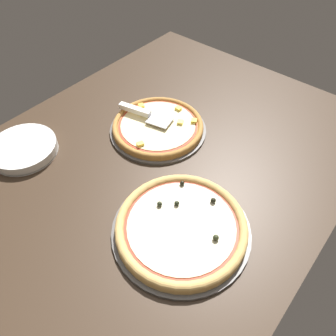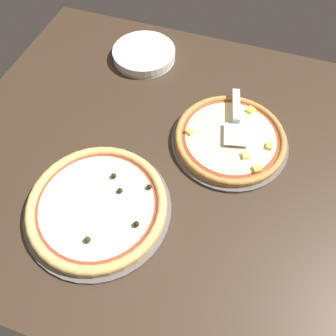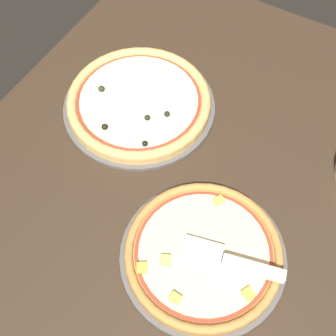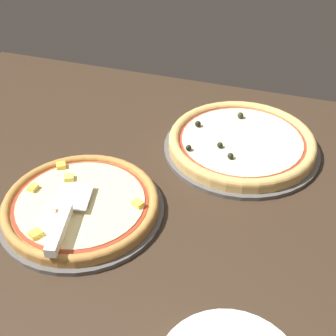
% 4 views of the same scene
% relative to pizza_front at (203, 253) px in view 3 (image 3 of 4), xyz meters
% --- Properties ---
extents(ground_plane, '(1.45, 1.12, 0.04)m').
position_rel_pizza_front_xyz_m(ground_plane, '(0.09, 0.09, -0.04)').
color(ground_plane, '#38281C').
extents(pizza_pan_front, '(0.35, 0.35, 0.01)m').
position_rel_pizza_front_xyz_m(pizza_pan_front, '(0.00, -0.00, -0.02)').
color(pizza_pan_front, '#565451').
rests_on(pizza_pan_front, ground_plane).
extents(pizza_front, '(0.33, 0.33, 0.03)m').
position_rel_pizza_front_xyz_m(pizza_front, '(0.00, 0.00, 0.00)').
color(pizza_front, '#B77F3D').
rests_on(pizza_front, pizza_pan_front).
extents(pizza_pan_back, '(0.39, 0.39, 0.01)m').
position_rel_pizza_front_xyz_m(pizza_pan_back, '(0.28, 0.33, -0.02)').
color(pizza_pan_back, '#565451').
rests_on(pizza_pan_back, ground_plane).
extents(pizza_back, '(0.36, 0.36, 0.04)m').
position_rel_pizza_front_xyz_m(pizza_back, '(0.28, 0.33, 0.00)').
color(pizza_back, '#DBAD60').
rests_on(pizza_back, pizza_pan_back).
extents(serving_spatula, '(0.09, 0.21, 0.02)m').
position_rel_pizza_front_xyz_m(serving_spatula, '(0.00, -0.08, 0.03)').
color(serving_spatula, '#B7B7BC').
rests_on(serving_spatula, pizza_front).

